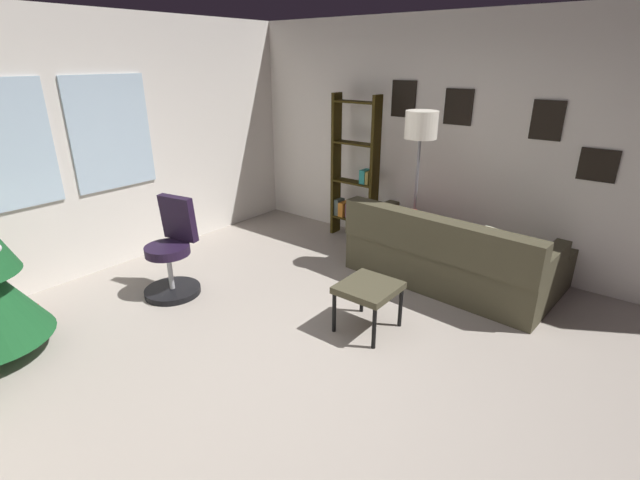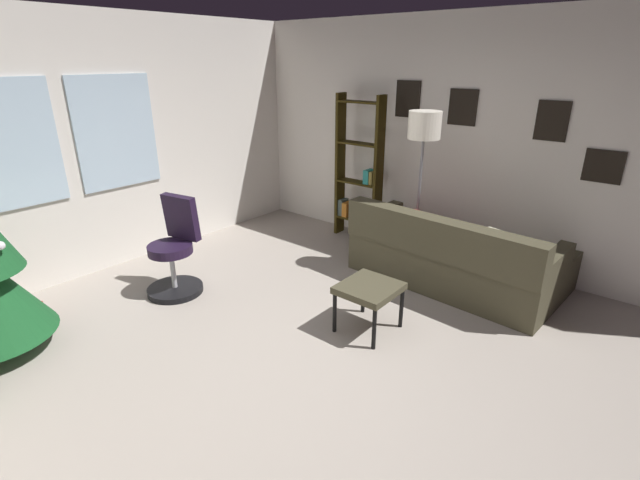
{
  "view_description": "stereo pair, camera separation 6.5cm",
  "coord_description": "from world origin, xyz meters",
  "px_view_note": "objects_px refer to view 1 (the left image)",
  "views": [
    {
      "loc": [
        -2.42,
        -1.9,
        2.26
      ],
      "look_at": [
        0.15,
        0.13,
        0.96
      ],
      "focal_mm": 25.79,
      "sensor_mm": 36.0,
      "label": 1
    },
    {
      "loc": [
        -2.38,
        -1.96,
        2.26
      ],
      "look_at": [
        0.15,
        0.13,
        0.96
      ],
      "focal_mm": 25.79,
      "sensor_mm": 36.0,
      "label": 2
    }
  ],
  "objects_px": {
    "couch": "(461,258)",
    "office_chair": "(172,257)",
    "floor_lamp": "(420,138)",
    "gift_box_red": "(18,316)",
    "bookshelf": "(355,179)",
    "footstool": "(368,290)"
  },
  "relations": [
    {
      "from": "gift_box_red",
      "to": "floor_lamp",
      "type": "bearing_deg",
      "value": -33.93
    },
    {
      "from": "gift_box_red",
      "to": "floor_lamp",
      "type": "xyz_separation_m",
      "value": [
        3.29,
        -2.21,
        1.4
      ]
    },
    {
      "from": "footstool",
      "to": "office_chair",
      "type": "height_order",
      "value": "office_chair"
    },
    {
      "from": "bookshelf",
      "to": "footstool",
      "type": "bearing_deg",
      "value": -142.26
    },
    {
      "from": "couch",
      "to": "footstool",
      "type": "bearing_deg",
      "value": 168.37
    },
    {
      "from": "bookshelf",
      "to": "floor_lamp",
      "type": "xyz_separation_m",
      "value": [
        -0.43,
        -1.09,
        0.68
      ]
    },
    {
      "from": "couch",
      "to": "footstool",
      "type": "distance_m",
      "value": 1.4
    },
    {
      "from": "footstool",
      "to": "gift_box_red",
      "type": "height_order",
      "value": "footstool"
    },
    {
      "from": "office_chair",
      "to": "floor_lamp",
      "type": "relative_size",
      "value": 0.56
    },
    {
      "from": "couch",
      "to": "office_chair",
      "type": "bearing_deg",
      "value": 132.13
    },
    {
      "from": "couch",
      "to": "office_chair",
      "type": "relative_size",
      "value": 2.19
    },
    {
      "from": "floor_lamp",
      "to": "bookshelf",
      "type": "bearing_deg",
      "value": 68.61
    },
    {
      "from": "couch",
      "to": "office_chair",
      "type": "height_order",
      "value": "office_chair"
    },
    {
      "from": "couch",
      "to": "footstool",
      "type": "height_order",
      "value": "couch"
    },
    {
      "from": "footstool",
      "to": "office_chair",
      "type": "xyz_separation_m",
      "value": [
        -0.64,
        1.94,
        0.01
      ]
    },
    {
      "from": "office_chair",
      "to": "bookshelf",
      "type": "relative_size",
      "value": 0.53
    },
    {
      "from": "bookshelf",
      "to": "floor_lamp",
      "type": "distance_m",
      "value": 1.36
    },
    {
      "from": "couch",
      "to": "footstool",
      "type": "relative_size",
      "value": 4.36
    },
    {
      "from": "couch",
      "to": "gift_box_red",
      "type": "relative_size",
      "value": 6.08
    },
    {
      "from": "office_chair",
      "to": "bookshelf",
      "type": "bearing_deg",
      "value": -12.33
    },
    {
      "from": "couch",
      "to": "floor_lamp",
      "type": "xyz_separation_m",
      "value": [
        0.01,
        0.59,
        1.19
      ]
    },
    {
      "from": "gift_box_red",
      "to": "bookshelf",
      "type": "xyz_separation_m",
      "value": [
        3.72,
        -1.12,
        0.72
      ]
    }
  ]
}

